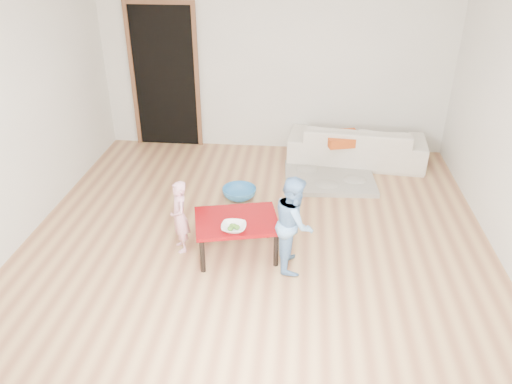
# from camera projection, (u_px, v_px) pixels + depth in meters

# --- Properties ---
(floor) EXTENTS (5.00, 5.00, 0.01)m
(floor) POSITION_uv_depth(u_px,v_px,m) (258.00, 235.00, 5.48)
(floor) COLOR #A06644
(floor) RESTS_ON ground
(back_wall) EXTENTS (5.00, 0.02, 2.60)m
(back_wall) POSITION_uv_depth(u_px,v_px,m) (275.00, 61.00, 7.05)
(back_wall) COLOR white
(back_wall) RESTS_ON floor
(left_wall) EXTENTS (0.02, 5.00, 2.60)m
(left_wall) POSITION_uv_depth(u_px,v_px,m) (14.00, 115.00, 5.08)
(left_wall) COLOR white
(left_wall) RESTS_ON floor
(doorway) EXTENTS (1.02, 0.08, 2.11)m
(doorway) POSITION_uv_depth(u_px,v_px,m) (165.00, 78.00, 7.30)
(doorway) COLOR brown
(doorway) RESTS_ON back_wall
(sofa) EXTENTS (1.94, 0.90, 0.55)m
(sofa) POSITION_uv_depth(u_px,v_px,m) (356.00, 144.00, 7.04)
(sofa) COLOR silver
(sofa) RESTS_ON floor
(cushion) EXTENTS (0.57, 0.53, 0.13)m
(cushion) POSITION_uv_depth(u_px,v_px,m) (343.00, 139.00, 6.82)
(cushion) COLOR #CC4D16
(cushion) RESTS_ON sofa
(red_table) EXTENTS (0.94, 0.79, 0.41)m
(red_table) POSITION_uv_depth(u_px,v_px,m) (237.00, 236.00, 5.09)
(red_table) COLOR maroon
(red_table) RESTS_ON floor
(bowl) EXTENTS (0.24, 0.24, 0.06)m
(bowl) POSITION_uv_depth(u_px,v_px,m) (234.00, 227.00, 4.80)
(bowl) COLOR white
(bowl) RESTS_ON red_table
(broccoli) EXTENTS (0.12, 0.12, 0.06)m
(broccoli) POSITION_uv_depth(u_px,v_px,m) (234.00, 228.00, 4.81)
(broccoli) COLOR #2D5919
(broccoli) RESTS_ON red_table
(child_pink) EXTENTS (0.29, 0.34, 0.78)m
(child_pink) POSITION_uv_depth(u_px,v_px,m) (180.00, 217.00, 5.08)
(child_pink) COLOR pink
(child_pink) RESTS_ON floor
(child_blue) EXTENTS (0.40, 0.50, 0.98)m
(child_blue) POSITION_uv_depth(u_px,v_px,m) (294.00, 223.00, 4.79)
(child_blue) COLOR #5A8FD2
(child_blue) RESTS_ON floor
(basin) EXTENTS (0.42, 0.42, 0.13)m
(basin) POSITION_uv_depth(u_px,v_px,m) (239.00, 193.00, 6.20)
(basin) COLOR teal
(basin) RESTS_ON floor
(blanket) EXTENTS (1.22, 1.04, 0.06)m
(blanket) POSITION_uv_depth(u_px,v_px,m) (329.00, 178.00, 6.65)
(blanket) COLOR #ACA697
(blanket) RESTS_ON floor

